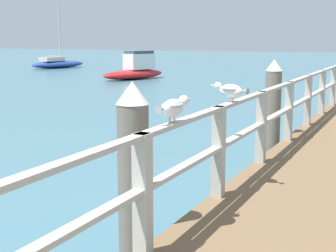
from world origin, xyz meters
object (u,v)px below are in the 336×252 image
at_px(dock_piling_near, 134,183).
at_px(seagull_foreground, 173,107).
at_px(dock_piling_far, 273,111).
at_px(seagull_background, 230,90).
at_px(boat_3, 136,70).
at_px(boat_2, 58,63).

height_order(dock_piling_near, seagull_foreground, dock_piling_near).
bearing_deg(dock_piling_far, seagull_foreground, -85.51).
bearing_deg(dock_piling_far, seagull_background, -83.70).
relative_size(seagull_foreground, boat_3, 0.11).
xyz_separation_m(dock_piling_far, seagull_foreground, (0.38, -4.85, 0.71)).
bearing_deg(seagull_background, seagull_foreground, -165.86).
xyz_separation_m(dock_piling_near, seagull_foreground, (0.38, 0.02, 0.71)).
bearing_deg(boat_2, seagull_foreground, -38.66).
relative_size(seagull_foreground, seagull_background, 1.01).
bearing_deg(boat_2, dock_piling_near, -39.18).
bearing_deg(seagull_background, dock_piling_near, 179.87).
relative_size(seagull_background, boat_3, 0.11).
relative_size(dock_piling_near, seagull_foreground, 3.84).
distance_m(dock_piling_far, seagull_foreground, 4.92).
bearing_deg(boat_3, dock_piling_near, -43.84).
xyz_separation_m(dock_piling_near, dock_piling_far, (0.00, 4.87, 0.00)).
xyz_separation_m(dock_piling_far, boat_3, (-11.26, 14.72, -0.43)).
bearing_deg(dock_piling_near, seagull_foreground, 3.11).
height_order(dock_piling_near, seagull_background, dock_piling_near).
relative_size(dock_piling_far, boat_3, 0.42).
distance_m(dock_piling_far, seagull_background, 3.46).
bearing_deg(boat_3, seagull_background, -40.99).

